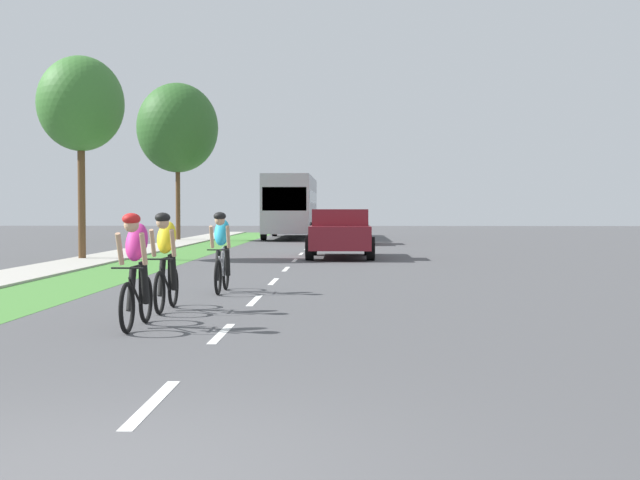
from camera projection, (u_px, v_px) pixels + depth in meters
ground_plane at (291, 264)px, 25.03m from camera, size 120.00×120.00×0.00m
grass_verge at (145, 264)px, 25.16m from camera, size 2.22×70.00×0.01m
sidewalk_concrete at (77, 264)px, 25.22m from camera, size 1.90×70.00×0.10m
lane_markings_center at (298, 257)px, 29.03m from camera, size 0.12×53.80×0.01m
cyclist_lead at (136, 269)px, 11.49m from camera, size 0.42×1.72×1.58m
cyclist_trailing at (166, 260)px, 13.48m from camera, size 0.42×1.72×1.58m
cyclist_distant at (222, 251)px, 16.49m from camera, size 0.42×1.72×1.58m
pickup_maroon at (340, 233)px, 28.42m from camera, size 2.22×5.10×1.64m
sedan_red at (348, 228)px, 39.91m from camera, size 1.98×4.30×1.52m
bus_silver at (292, 204)px, 48.46m from camera, size 2.78×11.60×3.48m
street_tree_near at (81, 104)px, 27.26m from camera, size 2.79×2.79×6.59m
street_tree_far at (178, 128)px, 44.37m from camera, size 4.27×4.27×8.29m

